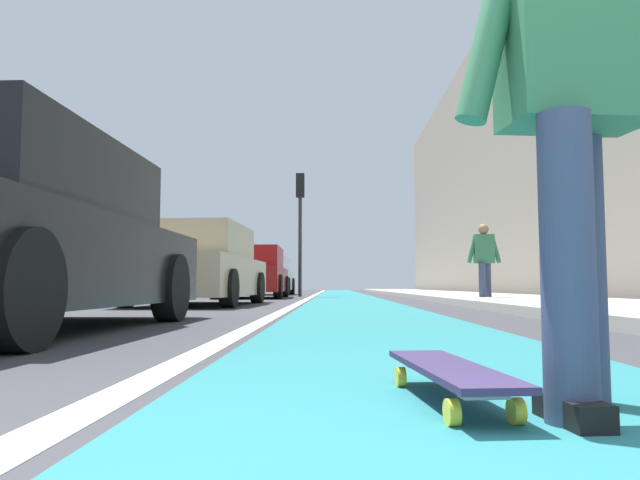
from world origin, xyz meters
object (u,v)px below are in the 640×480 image
parked_car_mid (199,267)px  parked_car_end (268,277)px  skateboard (449,372)px  skater_person (573,87)px  parked_car_far (252,273)px  parked_car_near (6,238)px  pedestrian_distant (484,258)px  traffic_light (300,211)px

parked_car_mid → parked_car_end: size_ratio=1.11×
skateboard → skater_person: size_ratio=0.52×
skater_person → parked_car_far: bearing=10.9°
skater_person → parked_car_end: 22.54m
skater_person → parked_car_near: 4.35m
parked_car_near → skater_person: bearing=-131.5°
parked_car_near → parked_car_far: bearing=-0.6°
skater_person → parked_car_near: size_ratio=0.36×
parked_car_near → parked_car_far: parked_car_near is taller
skateboard → pedestrian_distant: bearing=-14.6°
pedestrian_distant → parked_car_far: bearing=48.6°
skater_person → parked_car_far: skater_person is taller
skater_person → parked_car_mid: bearing=18.8°
parked_car_end → parked_car_near: bearing=-179.7°
parked_car_near → pedestrian_distant: size_ratio=2.76×
parked_car_far → traffic_light: (2.20, -1.29, 2.13)m
parked_car_mid → traffic_light: 9.18m
parked_car_end → pedestrian_distant: bearing=-152.4°
skater_person → parked_car_end: size_ratio=0.41×
parked_car_near → pedestrian_distant: pedestrian_distant is taller
pedestrian_distant → parked_car_near: bearing=145.0°
skater_person → pedestrian_distant: 11.37m
parked_car_end → parked_car_far: bearing=-177.9°
parked_car_near → parked_car_mid: (6.54, -0.04, -0.02)m
parked_car_end → traffic_light: bearing=-159.4°
parked_car_far → traffic_light: size_ratio=1.08×
parked_car_near → parked_car_end: parked_car_near is taller
parked_car_end → traffic_light: 4.83m
parked_car_far → traffic_light: 3.32m
traffic_light → pedestrian_distant: 8.55m
parked_car_near → parked_car_end: bearing=0.3°
parked_car_far → pedestrian_distant: bearing=-131.4°
traffic_light → skateboard: bearing=-175.4°
parked_car_far → parked_car_end: size_ratio=1.11×
parked_car_mid → parked_car_far: (6.62, -0.11, 0.01)m
traffic_light → pedestrian_distant: bearing=-148.8°
parked_car_mid → skateboard: bearing=-162.8°
pedestrian_distant → traffic_light: bearing=31.2°
parked_car_end → traffic_light: traffic_light is taller
parked_car_near → traffic_light: traffic_light is taller
parked_car_end → pedestrian_distant: (-11.20, -5.84, 0.23)m
skateboard → parked_car_far: (15.88, 2.75, 0.63)m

